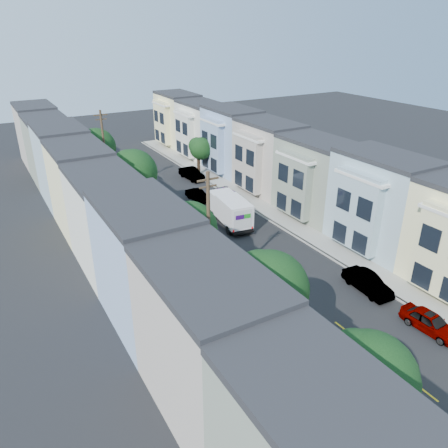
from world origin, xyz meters
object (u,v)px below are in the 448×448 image
object	(u,v)px
tree_e	(96,147)
utility_pole_near	(209,239)
fedex_truck	(230,209)
tree_c	(188,230)
tree_a	(367,380)
tree_d	(133,173)
parked_right_b	(367,283)
tree_b	(268,290)
parked_right_c	(233,200)
tree_far_r	(200,149)
parked_left_d	(176,240)
parked_right_a	(430,322)
lead_sedan	(198,195)
parked_left_b	(327,382)
parked_left_c	(238,298)
utility_pole_far	(105,153)
parked_right_d	(192,174)

from	to	relation	value
tree_e	utility_pole_near	size ratio (longest dim) A/B	0.73
fedex_truck	tree_c	bearing A→B (deg)	-130.77
tree_c	tree_e	distance (m)	26.56
tree_a	tree_d	world-z (taller)	tree_d
fedex_truck	parked_right_b	xyz separation A→B (m)	(2.94, -16.01, -0.98)
tree_a	fedex_truck	xyz separation A→B (m)	(8.26, 25.86, -2.94)
tree_b	fedex_truck	distance (m)	20.22
parked_right_c	tree_far_r	bearing A→B (deg)	75.66
tree_a	tree_far_r	distance (m)	44.21
fedex_truck	parked_right_b	size ratio (longest dim) A/B	1.47
parked_right_c	tree_c	bearing A→B (deg)	-138.65
tree_b	fedex_truck	size ratio (longest dim) A/B	1.16
tree_a	tree_c	bearing A→B (deg)	90.00
parked_left_d	parked_right_a	xyz separation A→B (m)	(9.80, -20.01, 0.04)
fedex_truck	parked_right_c	bearing A→B (deg)	62.41
parked_left_d	lead_sedan	bearing A→B (deg)	58.27
parked_left_b	parked_right_c	xyz separation A→B (m)	(9.80, 26.48, 0.05)
lead_sedan	parked_right_a	distance (m)	29.51
parked_left_c	parked_right_b	size ratio (longest dim) A/B	1.11
tree_b	parked_right_c	bearing A→B (deg)	63.45
parked_left_b	parked_right_a	size ratio (longest dim) A/B	1.10
utility_pole_far	parked_left_d	distance (m)	17.39
tree_d	utility_pole_near	size ratio (longest dim) A/B	0.79
tree_far_r	parked_right_c	xyz separation A→B (m)	(-1.99, -12.06, -2.83)
tree_c	utility_pole_far	size ratio (longest dim) A/B	0.67
tree_far_r	lead_sedan	distance (m)	10.23
tree_c	parked_right_c	bearing A→B (deg)	46.30
utility_pole_near	parked_right_d	bearing A→B (deg)	66.63
utility_pole_near	utility_pole_far	world-z (taller)	same
tree_far_r	parked_left_d	world-z (taller)	tree_far_r
tree_a	tree_b	size ratio (longest dim) A/B	0.93
tree_far_r	parked_right_d	xyz separation A→B (m)	(-1.99, -1.27, -2.84)
tree_a	parked_left_c	distance (m)	13.81
tree_b	parked_left_d	xyz separation A→B (m)	(1.40, 16.56, -4.33)
parked_left_d	parked_right_c	distance (m)	11.42
parked_right_b	utility_pole_near	bearing A→B (deg)	158.94
utility_pole_far	parked_left_c	world-z (taller)	utility_pole_far
parked_right_a	tree_d	bearing A→B (deg)	109.84
utility_pole_far	parked_right_d	world-z (taller)	utility_pole_far
fedex_truck	tree_e	bearing A→B (deg)	120.50
tree_e	parked_right_b	xyz separation A→B (m)	(11.20, -35.09, -4.22)
tree_a	parked_left_d	world-z (taller)	tree_a
tree_a	fedex_truck	bearing A→B (deg)	72.29
parked_left_b	parked_right_a	distance (m)	9.82
tree_b	parked_right_c	world-z (taller)	tree_b
parked_right_c	lead_sedan	bearing A→B (deg)	123.25
parked_left_b	parked_left_c	size ratio (longest dim) A/B	0.98
parked_left_b	parked_left_c	bearing A→B (deg)	93.51
tree_e	lead_sedan	bearing A→B (deg)	-53.30
parked_right_a	parked_right_b	world-z (taller)	parked_right_b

